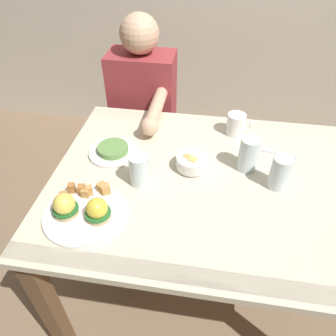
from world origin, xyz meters
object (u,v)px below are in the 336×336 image
(coffee_mug, at_px, (236,124))
(diner_person, at_px, (143,110))
(dining_table, at_px, (209,200))
(fruit_bowl, at_px, (192,163))
(water_glass_extra, at_px, (139,171))
(side_plate, at_px, (113,151))
(eggs_benedict_plate, at_px, (83,210))
(water_glass_far, at_px, (248,156))
(fork, at_px, (275,153))
(water_glass_near, at_px, (279,175))

(coffee_mug, bearing_deg, diner_person, 150.23)
(dining_table, relative_size, fruit_bowl, 10.00)
(water_glass_extra, height_order, side_plate, water_glass_extra)
(eggs_benedict_plate, bearing_deg, side_plate, 89.42)
(eggs_benedict_plate, bearing_deg, fruit_bowl, 41.61)
(water_glass_far, distance_m, diner_person, 0.74)
(eggs_benedict_plate, distance_m, fork, 0.79)
(fork, relative_size, water_glass_far, 1.12)
(dining_table, distance_m, diner_person, 0.72)
(eggs_benedict_plate, bearing_deg, coffee_mug, 48.41)
(fork, bearing_deg, side_plate, -170.94)
(fruit_bowl, height_order, water_glass_near, water_glass_near)
(water_glass_far, height_order, water_glass_extra, water_glass_far)
(fruit_bowl, xyz_separation_m, water_glass_far, (0.21, 0.04, 0.03))
(dining_table, distance_m, water_glass_near, 0.29)
(coffee_mug, relative_size, water_glass_near, 0.86)
(fruit_bowl, xyz_separation_m, water_glass_near, (0.32, -0.05, 0.03))
(water_glass_far, bearing_deg, water_glass_near, -38.54)
(fruit_bowl, bearing_deg, water_glass_far, 9.85)
(water_glass_far, relative_size, side_plate, 0.69)
(dining_table, distance_m, fork, 0.34)
(eggs_benedict_plate, distance_m, fruit_bowl, 0.44)
(water_glass_extra, bearing_deg, coffee_mug, 47.34)
(water_glass_near, bearing_deg, diner_person, 136.88)
(side_plate, bearing_deg, eggs_benedict_plate, -90.58)
(eggs_benedict_plate, height_order, water_glass_extra, water_glass_extra)
(coffee_mug, xyz_separation_m, water_glass_extra, (-0.35, -0.38, 0.01))
(coffee_mug, height_order, side_plate, coffee_mug)
(diner_person, bearing_deg, dining_table, -56.58)
(fork, relative_size, water_glass_near, 1.19)
(fruit_bowl, distance_m, water_glass_extra, 0.21)
(coffee_mug, xyz_separation_m, side_plate, (-0.49, -0.22, -0.04))
(fruit_bowl, bearing_deg, dining_table, -35.55)
(dining_table, xyz_separation_m, diner_person, (-0.40, 0.60, 0.02))
(water_glass_far, bearing_deg, fork, 42.53)
(diner_person, bearing_deg, water_glass_near, -43.12)
(dining_table, relative_size, water_glass_extra, 9.79)
(water_glass_extra, bearing_deg, dining_table, 11.18)
(eggs_benedict_plate, relative_size, fork, 1.76)
(water_glass_near, distance_m, water_glass_extra, 0.50)
(dining_table, bearing_deg, water_glass_extra, -168.82)
(fruit_bowl, bearing_deg, fork, 24.09)
(dining_table, distance_m, eggs_benedict_plate, 0.49)
(water_glass_far, bearing_deg, side_plate, 179.25)
(water_glass_near, bearing_deg, fruit_bowl, 171.24)
(dining_table, relative_size, diner_person, 1.05)
(eggs_benedict_plate, distance_m, side_plate, 0.34)
(diner_person, bearing_deg, fruit_bowl, -59.81)
(water_glass_far, bearing_deg, eggs_benedict_plate, -148.61)
(fork, bearing_deg, water_glass_far, -137.47)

